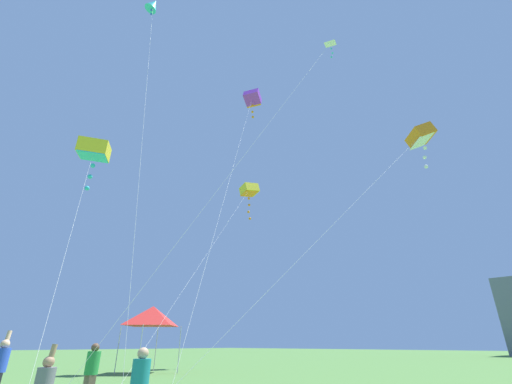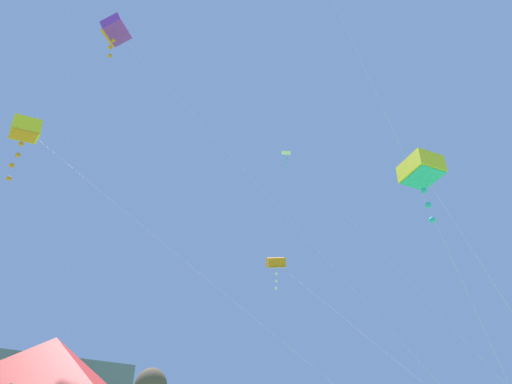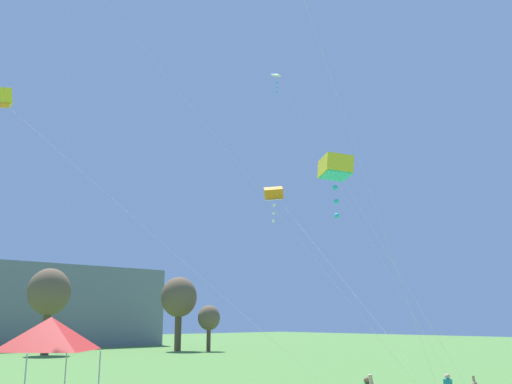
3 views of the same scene
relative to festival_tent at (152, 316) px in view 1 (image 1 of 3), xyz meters
name	(u,v)px [view 1 (image 1 of 3)]	position (x,y,z in m)	size (l,w,h in m)	color
festival_tent	(152,316)	(0.00, 0.00, 0.00)	(3.07, 3.07, 4.00)	#B7B7BC
person_green_shirt	(91,371)	(9.47, -7.57, -2.45)	(0.41, 0.41, 1.71)	brown
kite_purple_box_0	(252,98)	(2.46, 6.91, 20.81)	(12.68, 15.87, 24.94)	silver
kite_white_delta_1	(329,45)	(14.11, 1.59, 15.14)	(1.62, 12.31, 19.02)	silver
kite_cyan_diamond_2	(153,5)	(5.64, -6.02, 19.08)	(8.60, 3.19, 23.05)	silver
kite_yellow_box_3	(94,151)	(7.18, -8.17, 6.21)	(6.98, 3.06, 10.04)	silver
kite_orange_box_4	(421,136)	(17.18, 5.07, 8.79)	(4.17, 14.52, 12.80)	silver
kite_yellow_box_5	(249,190)	(0.11, 8.96, 12.06)	(10.63, 16.97, 16.14)	silver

